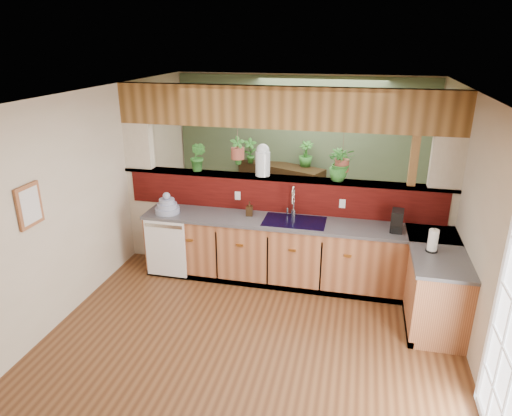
% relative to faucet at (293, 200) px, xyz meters
% --- Properties ---
extents(ground, '(4.60, 7.00, 0.01)m').
position_rel_faucet_xyz_m(ground, '(-0.20, -1.13, -1.14)').
color(ground, '#58331B').
rests_on(ground, ground).
extents(ceiling, '(4.60, 7.00, 0.01)m').
position_rel_faucet_xyz_m(ceiling, '(-0.20, -1.13, 1.46)').
color(ceiling, brown).
rests_on(ceiling, ground).
extents(wall_back, '(4.60, 0.02, 2.60)m').
position_rel_faucet_xyz_m(wall_back, '(-0.20, 2.37, 0.16)').
color(wall_back, beige).
rests_on(wall_back, ground).
extents(wall_left, '(0.02, 7.00, 2.60)m').
position_rel_faucet_xyz_m(wall_left, '(-2.50, -1.13, 0.16)').
color(wall_left, beige).
rests_on(wall_left, ground).
extents(wall_right, '(0.02, 7.00, 2.60)m').
position_rel_faucet_xyz_m(wall_right, '(2.10, -1.13, 0.16)').
color(wall_right, beige).
rests_on(wall_right, ground).
extents(pass_through_partition, '(4.60, 0.21, 2.60)m').
position_rel_faucet_xyz_m(pass_through_partition, '(-0.17, 0.21, 0.05)').
color(pass_through_partition, beige).
rests_on(pass_through_partition, ground).
extents(pass_through_ledge, '(4.60, 0.21, 0.04)m').
position_rel_faucet_xyz_m(pass_through_ledge, '(-0.20, 0.22, 0.23)').
color(pass_through_ledge, brown).
rests_on(pass_through_ledge, ground).
extents(header_beam, '(4.60, 0.15, 0.55)m').
position_rel_faucet_xyz_m(header_beam, '(-0.20, 0.22, 1.19)').
color(header_beam, brown).
rests_on(header_beam, ground).
extents(sage_backwall, '(4.55, 0.02, 2.55)m').
position_rel_faucet_xyz_m(sage_backwall, '(-0.20, 2.35, 0.16)').
color(sage_backwall, '#475C3F').
rests_on(sage_backwall, ground).
extents(countertop, '(4.14, 1.52, 0.90)m').
position_rel_faucet_xyz_m(countertop, '(0.63, -0.26, -0.69)').
color(countertop, brown).
rests_on(countertop, ground).
extents(dishwasher, '(0.58, 0.03, 0.82)m').
position_rel_faucet_xyz_m(dishwasher, '(-1.68, -0.47, -0.68)').
color(dishwasher, white).
rests_on(dishwasher, ground).
extents(navy_sink, '(0.82, 0.50, 0.18)m').
position_rel_faucet_xyz_m(navy_sink, '(0.05, -0.16, -0.32)').
color(navy_sink, black).
rests_on(navy_sink, countertop).
extents(framed_print, '(0.04, 0.35, 0.45)m').
position_rel_faucet_xyz_m(framed_print, '(-2.47, -1.93, 0.41)').
color(framed_print, brown).
rests_on(framed_print, wall_left).
extents(faucet, '(0.19, 0.19, 0.44)m').
position_rel_faucet_xyz_m(faucet, '(0.00, 0.00, 0.00)').
color(faucet, '#B7B7B2').
rests_on(faucet, countertop).
extents(dish_stack, '(0.34, 0.34, 0.30)m').
position_rel_faucet_xyz_m(dish_stack, '(-1.72, -0.24, -0.14)').
color(dish_stack, '#8A93B2').
rests_on(dish_stack, countertop).
extents(soap_dispenser, '(0.10, 0.10, 0.20)m').
position_rel_faucet_xyz_m(soap_dispenser, '(-0.58, -0.09, -0.14)').
color(soap_dispenser, '#392614').
rests_on(soap_dispenser, countertop).
extents(coffee_maker, '(0.14, 0.24, 0.27)m').
position_rel_faucet_xyz_m(coffee_maker, '(1.34, -0.18, -0.11)').
color(coffee_maker, black).
rests_on(coffee_maker, countertop).
extents(paper_towel, '(0.13, 0.13, 0.28)m').
position_rel_faucet_xyz_m(paper_towel, '(1.70, -0.70, -0.11)').
color(paper_towel, black).
rests_on(paper_towel, countertop).
extents(glass_jar, '(0.20, 0.20, 0.45)m').
position_rel_faucet_xyz_m(glass_jar, '(-0.47, 0.22, 0.48)').
color(glass_jar, silver).
rests_on(glass_jar, pass_through_ledge).
extents(ledge_plant_left, '(0.27, 0.24, 0.42)m').
position_rel_faucet_xyz_m(ledge_plant_left, '(-1.40, 0.22, 0.46)').
color(ledge_plant_left, '#296A24').
rests_on(ledge_plant_left, pass_through_ledge).
extents(ledge_plant_right, '(0.30, 0.30, 0.43)m').
position_rel_faucet_xyz_m(ledge_plant_right, '(0.56, 0.22, 0.47)').
color(ledge_plant_right, '#296A24').
rests_on(ledge_plant_right, pass_through_ledge).
extents(hanging_plant_a, '(0.24, 0.21, 0.51)m').
position_rel_faucet_xyz_m(hanging_plant_a, '(-0.82, 0.22, 0.71)').
color(hanging_plant_a, brown).
rests_on(hanging_plant_a, header_beam).
extents(hanging_plant_b, '(0.36, 0.32, 0.53)m').
position_rel_faucet_xyz_m(hanging_plant_b, '(0.60, 0.22, 0.68)').
color(hanging_plant_b, brown).
rests_on(hanging_plant_b, header_beam).
extents(shelving_console, '(1.65, 1.03, 1.07)m').
position_rel_faucet_xyz_m(shelving_console, '(-0.54, 2.12, -0.64)').
color(shelving_console, black).
rests_on(shelving_console, ground).
extents(shelf_plant_a, '(0.27, 0.22, 0.46)m').
position_rel_faucet_xyz_m(shelf_plant_a, '(-1.11, 2.12, 0.13)').
color(shelf_plant_a, '#296A24').
rests_on(shelf_plant_a, shelving_console).
extents(shelf_plant_b, '(0.30, 0.30, 0.45)m').
position_rel_faucet_xyz_m(shelf_plant_b, '(-0.10, 2.12, 0.12)').
color(shelf_plant_b, '#296A24').
rests_on(shelf_plant_b, shelving_console).
extents(floor_plant, '(0.63, 0.55, 0.69)m').
position_rel_faucet_xyz_m(floor_plant, '(0.33, 0.91, -0.79)').
color(floor_plant, '#296A24').
rests_on(floor_plant, ground).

